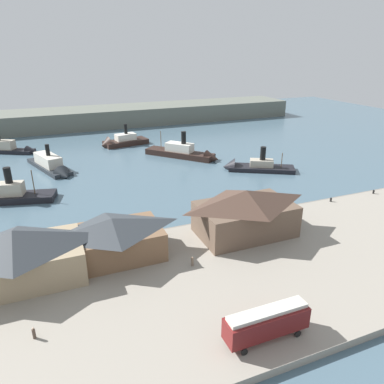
# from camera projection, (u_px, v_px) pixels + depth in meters

# --- Properties ---
(ground_plane) EXTENTS (320.00, 320.00, 0.00)m
(ground_plane) POSITION_uv_depth(u_px,v_px,m) (209.00, 217.00, 78.56)
(ground_plane) COLOR #476070
(quay_promenade) EXTENTS (110.00, 36.00, 1.20)m
(quay_promenade) POSITION_uv_depth(u_px,v_px,m) (266.00, 268.00, 59.43)
(quay_promenade) COLOR gray
(quay_promenade) RESTS_ON ground
(seawall_edge) EXTENTS (110.00, 0.80, 1.00)m
(seawall_edge) POSITION_uv_depth(u_px,v_px,m) (217.00, 222.00, 75.28)
(seawall_edge) COLOR slate
(seawall_edge) RESTS_ON ground
(ferry_shed_customs_shed) EXTENTS (19.03, 11.45, 8.42)m
(ferry_shed_customs_shed) POSITION_uv_depth(u_px,v_px,m) (17.00, 255.00, 53.80)
(ferry_shed_customs_shed) COLOR #998466
(ferry_shed_customs_shed) RESTS_ON quay_promenade
(ferry_shed_west_terminal) EXTENTS (16.22, 10.47, 7.11)m
(ferry_shed_west_terminal) POSITION_uv_depth(u_px,v_px,m) (113.00, 237.00, 60.24)
(ferry_shed_west_terminal) COLOR brown
(ferry_shed_west_terminal) RESTS_ON quay_promenade
(ferry_shed_east_terminal) EXTENTS (17.94, 11.25, 8.78)m
(ferry_shed_east_terminal) POSITION_uv_depth(u_px,v_px,m) (245.00, 212.00, 67.61)
(ferry_shed_east_terminal) COLOR brown
(ferry_shed_east_terminal) RESTS_ON quay_promenade
(street_tram) EXTENTS (10.70, 2.93, 4.17)m
(street_tram) POSITION_uv_depth(u_px,v_px,m) (267.00, 322.00, 43.37)
(street_tram) COLOR maroon
(street_tram) RESTS_ON quay_promenade
(pedestrian_near_west_shed) EXTENTS (0.39, 0.39, 1.59)m
(pedestrian_near_west_shed) POSITION_uv_depth(u_px,v_px,m) (34.00, 333.00, 43.95)
(pedestrian_near_west_shed) COLOR #4C3D33
(pedestrian_near_west_shed) RESTS_ON quay_promenade
(pedestrian_walking_west) EXTENTS (0.41, 0.41, 1.67)m
(pedestrian_walking_west) POSITION_uv_depth(u_px,v_px,m) (192.00, 262.00, 58.60)
(pedestrian_walking_west) COLOR #6B5B4C
(pedestrian_walking_west) RESTS_ON quay_promenade
(mooring_post_east) EXTENTS (0.44, 0.44, 0.90)m
(mooring_post_east) POSITION_uv_depth(u_px,v_px,m) (374.00, 192.00, 87.87)
(mooring_post_east) COLOR black
(mooring_post_east) RESTS_ON quay_promenade
(mooring_post_west) EXTENTS (0.44, 0.44, 0.90)m
(mooring_post_west) POSITION_uv_depth(u_px,v_px,m) (331.00, 200.00, 83.31)
(mooring_post_west) COLOR black
(mooring_post_west) RESTS_ON quay_promenade
(ferry_departing_north) EXTENTS (21.14, 15.48, 9.33)m
(ferry_departing_north) POSITION_uv_depth(u_px,v_px,m) (250.00, 167.00, 108.62)
(ferry_departing_north) COLOR black
(ferry_departing_north) RESTS_ON ground
(ferry_moored_east) EXTENTS (18.46, 9.51, 9.91)m
(ferry_moored_east) POSITION_uv_depth(u_px,v_px,m) (120.00, 142.00, 135.50)
(ferry_moored_east) COLOR black
(ferry_moored_east) RESTS_ON ground
(ferry_approaching_west) EXTENTS (12.87, 24.49, 9.55)m
(ferry_approaching_west) POSITION_uv_depth(u_px,v_px,m) (52.00, 166.00, 107.55)
(ferry_approaching_west) COLOR #23282D
(ferry_approaching_west) RESTS_ON ground
(ferry_near_quay) EXTENTS (23.16, 15.66, 9.55)m
(ferry_near_quay) POSITION_uv_depth(u_px,v_px,m) (9.00, 149.00, 126.20)
(ferry_near_quay) COLOR black
(ferry_near_quay) RESTS_ON ground
(ferry_approaching_east) EXTENTS (21.04, 23.15, 10.22)m
(ferry_approaching_east) POSITION_uv_depth(u_px,v_px,m) (187.00, 153.00, 120.36)
(ferry_approaching_east) COLOR black
(ferry_approaching_east) RESTS_ON ground
(far_headland) EXTENTS (180.00, 24.00, 8.00)m
(far_headland) POSITION_uv_depth(u_px,v_px,m) (112.00, 116.00, 171.64)
(far_headland) COLOR #60665B
(far_headland) RESTS_ON ground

